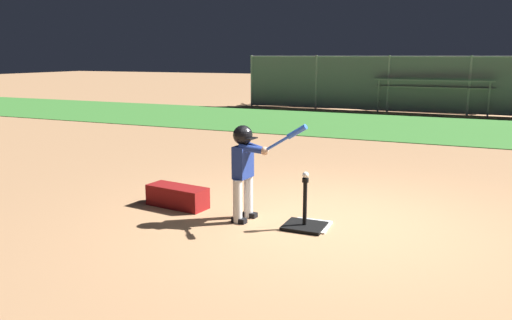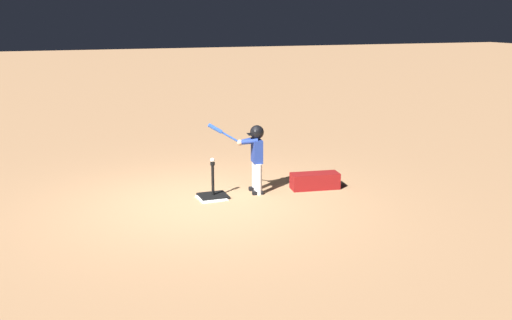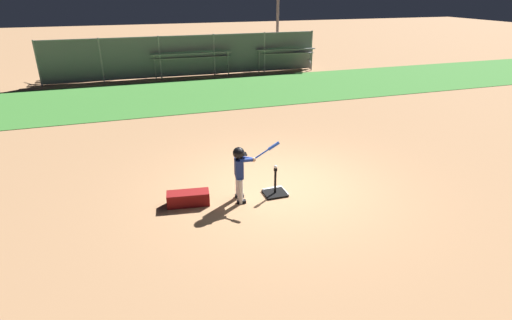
# 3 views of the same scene
# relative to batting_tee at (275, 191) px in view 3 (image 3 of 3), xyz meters

# --- Properties ---
(ground_plane) EXTENTS (90.00, 90.00, 0.00)m
(ground_plane) POSITION_rel_batting_tee_xyz_m (0.28, 0.31, -0.07)
(ground_plane) COLOR #AD7F56
(grass_outfield_strip) EXTENTS (56.00, 5.51, 0.02)m
(grass_outfield_strip) POSITION_rel_batting_tee_xyz_m (0.28, 9.18, -0.06)
(grass_outfield_strip) COLOR #3D7F33
(grass_outfield_strip) RESTS_ON ground_plane
(backstop_fence) EXTENTS (13.31, 0.08, 1.98)m
(backstop_fence) POSITION_rel_batting_tee_xyz_m (0.28, 12.89, 0.97)
(backstop_fence) COLOR #9E9EA3
(backstop_fence) RESTS_ON ground_plane
(home_plate) EXTENTS (0.46, 0.46, 0.02)m
(home_plate) POSITION_rel_batting_tee_xyz_m (0.05, 0.08, -0.06)
(home_plate) COLOR white
(home_plate) RESTS_ON ground_plane
(batting_tee) EXTENTS (0.47, 0.42, 0.60)m
(batting_tee) POSITION_rel_batting_tee_xyz_m (0.00, 0.00, 0.00)
(batting_tee) COLOR black
(batting_tee) RESTS_ON ground_plane
(batter_child) EXTENTS (0.95, 0.38, 1.24)m
(batter_child) POSITION_rel_batting_tee_xyz_m (-0.75, -0.01, 0.67)
(batter_child) COLOR silver
(batter_child) RESTS_ON ground_plane
(baseball) EXTENTS (0.07, 0.07, 0.07)m
(baseball) POSITION_rel_batting_tee_xyz_m (-0.00, 0.00, 0.57)
(baseball) COLOR white
(baseball) RESTS_ON batting_tee
(bleachers_center) EXTENTS (3.92, 2.20, 1.04)m
(bleachers_center) POSITION_rel_batting_tee_xyz_m (-4.55, 13.96, 0.43)
(bleachers_center) COLOR gray
(bleachers_center) RESTS_ON ground_plane
(bleachers_left_center) EXTENTS (3.93, 2.71, 1.19)m
(bleachers_left_center) POSITION_rel_batting_tee_xyz_m (0.47, 13.78, 0.51)
(bleachers_left_center) COLOR gray
(bleachers_left_center) RESTS_ON ground_plane
(bleachers_right_center) EXTENTS (3.34, 2.81, 1.18)m
(bleachers_right_center) POSITION_rel_batting_tee_xyz_m (5.43, 13.67, 0.50)
(bleachers_right_center) COLOR gray
(bleachers_right_center) RESTS_ON ground_plane
(equipment_bag) EXTENTS (0.88, 0.43, 0.28)m
(equipment_bag) POSITION_rel_batting_tee_xyz_m (-1.82, 0.13, 0.07)
(equipment_bag) COLOR maroon
(equipment_bag) RESTS_ON ground_plane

